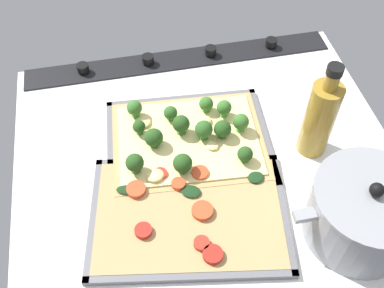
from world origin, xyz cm
name	(u,v)px	position (x,y,z in cm)	size (l,w,h in cm)	color
ground_plane	(207,160)	(0.00, 0.00, -1.50)	(77.38, 67.29, 3.00)	white
stove_control_panel	(180,58)	(0.00, -30.15, 0.56)	(74.28, 7.00, 2.60)	black
baking_tray_front	(188,143)	(3.12, -3.75, 0.37)	(35.29, 28.84, 1.30)	slate
broccoli_pizza	(188,138)	(3.27, -3.75, 2.22)	(32.71, 26.26, 5.87)	tan
baking_tray_back	(189,215)	(6.42, 13.00, 0.37)	(39.97, 31.20, 1.30)	slate
veggie_pizza_back	(188,212)	(6.53, 12.79, 1.07)	(37.20, 28.43, 1.90)	tan
cooking_pot	(364,213)	(-22.38, 21.84, 6.07)	(26.28, 19.47, 14.45)	gray
oil_bottle	(320,118)	(-21.50, 2.12, 9.19)	(5.96, 5.96, 22.12)	olive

